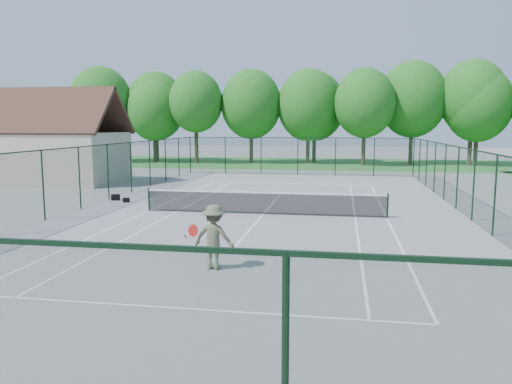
# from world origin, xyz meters

# --- Properties ---
(ground) EXTENTS (140.00, 140.00, 0.00)m
(ground) POSITION_xyz_m (0.00, 0.00, 0.00)
(ground) COLOR gray
(ground) RESTS_ON ground
(grass_far) EXTENTS (80.00, 16.00, 0.01)m
(grass_far) POSITION_xyz_m (0.00, 30.00, 0.01)
(grass_far) COLOR #378833
(grass_far) RESTS_ON ground
(court_lines) EXTENTS (11.05, 23.85, 0.01)m
(court_lines) POSITION_xyz_m (0.00, 0.00, 0.00)
(court_lines) COLOR white
(court_lines) RESTS_ON ground
(tennis_net) EXTENTS (11.08, 0.08, 1.10)m
(tennis_net) POSITION_xyz_m (0.00, 0.00, 0.58)
(tennis_net) COLOR black
(tennis_net) RESTS_ON ground
(fence_enclosure) EXTENTS (18.05, 36.05, 3.02)m
(fence_enclosure) POSITION_xyz_m (0.00, 0.00, 1.56)
(fence_enclosure) COLOR #1A3A23
(fence_enclosure) RESTS_ON ground
(utility_building) EXTENTS (8.60, 6.27, 6.63)m
(utility_building) POSITION_xyz_m (-16.00, 10.00, 3.12)
(utility_building) COLOR beige
(utility_building) RESTS_ON ground
(tree_line_far) EXTENTS (39.40, 6.40, 9.70)m
(tree_line_far) POSITION_xyz_m (0.00, 30.00, 5.99)
(tree_line_far) COLOR #3D3020
(tree_line_far) RESTS_ON ground
(sports_bag_a) EXTENTS (0.41, 0.25, 0.33)m
(sports_bag_a) POSITION_xyz_m (-8.53, 2.81, 0.16)
(sports_bag_a) COLOR black
(sports_bag_a) RESTS_ON ground
(sports_bag_b) EXTENTS (0.32, 0.21, 0.24)m
(sports_bag_b) POSITION_xyz_m (-7.66, 2.25, 0.12)
(sports_bag_b) COLOR black
(sports_bag_b) RESTS_ON ground
(tennis_player) EXTENTS (1.88, 0.84, 1.86)m
(tennis_player) POSITION_xyz_m (-0.05, -8.77, 0.93)
(tennis_player) COLOR #565940
(tennis_player) RESTS_ON ground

